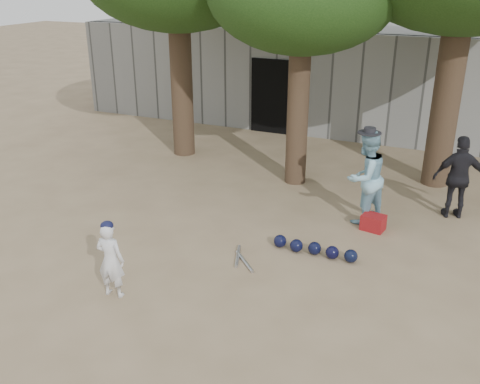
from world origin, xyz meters
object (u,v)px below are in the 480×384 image
at_px(spectator_dark, 459,177).
at_px(red_bag, 373,222).
at_px(boy_player, 111,260).
at_px(spectator_blue, 365,177).

bearing_deg(spectator_dark, red_bag, 24.73).
bearing_deg(red_bag, boy_player, -129.87).
relative_size(spectator_dark, red_bag, 3.99).
relative_size(boy_player, spectator_blue, 0.66).
bearing_deg(spectator_dark, boy_player, 30.22).
height_order(boy_player, spectator_blue, spectator_blue).
distance_m(boy_player, spectator_dark, 6.82).
distance_m(boy_player, red_bag, 5.00).
bearing_deg(boy_player, spectator_blue, -131.09).
height_order(spectator_dark, red_bag, spectator_dark).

